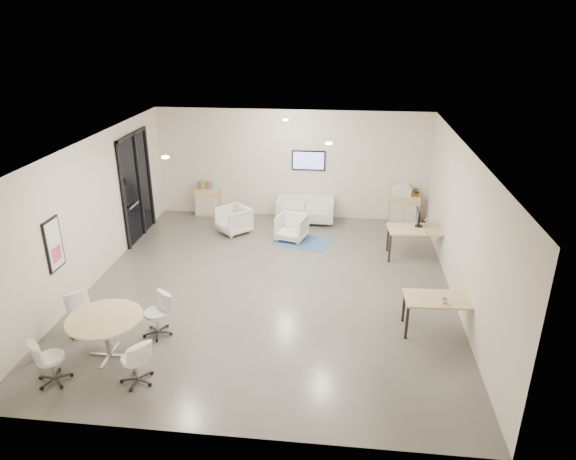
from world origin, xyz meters
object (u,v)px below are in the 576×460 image
(armchair_left, at_px, (234,219))
(round_table, at_px, (105,322))
(sideboard_right, at_px, (404,209))
(sideboard_left, at_px, (208,202))
(loveseat, at_px, (305,210))
(armchair_right, at_px, (292,226))
(desk_front, at_px, (442,302))
(desk_rear, at_px, (419,232))

(armchair_left, distance_m, round_table, 5.96)
(sideboard_right, relative_size, armchair_left, 1.03)
(armchair_left, xyz_separation_m, round_table, (-1.02, -5.86, 0.30))
(sideboard_left, relative_size, loveseat, 0.50)
(sideboard_right, height_order, armchair_left, sideboard_right)
(loveseat, xyz_separation_m, armchair_left, (-1.92, -1.08, 0.07))
(loveseat, bearing_deg, armchair_right, -100.45)
(armchair_left, distance_m, armchair_right, 1.69)
(desk_front, distance_m, round_table, 6.13)
(sideboard_left, bearing_deg, desk_rear, -21.84)
(armchair_right, distance_m, desk_rear, 3.36)
(round_table, bearing_deg, desk_front, 13.66)
(desk_front, height_order, round_table, round_table)
(sideboard_left, distance_m, sideboard_right, 5.86)
(sideboard_right, xyz_separation_m, round_table, (-5.81, -7.13, 0.29))
(loveseat, xyz_separation_m, desk_front, (3.02, -5.49, 0.32))
(sideboard_right, relative_size, desk_front, 0.59)
(sideboard_right, height_order, loveseat, sideboard_right)
(sideboard_right, bearing_deg, round_table, -129.16)
(armchair_left, bearing_deg, round_table, -54.39)
(loveseat, distance_m, round_table, 7.54)
(sideboard_right, xyz_separation_m, armchair_left, (-4.79, -1.27, -0.01))
(sideboard_right, xyz_separation_m, desk_rear, (0.12, -2.39, 0.30))
(desk_front, bearing_deg, loveseat, 115.98)
(sideboard_left, xyz_separation_m, round_table, (0.05, -7.14, 0.30))
(armchair_right, distance_m, desk_front, 5.26)
(sideboard_right, height_order, round_table, sideboard_right)
(armchair_left, relative_size, desk_rear, 0.51)
(desk_rear, bearing_deg, armchair_right, 160.28)
(sideboard_left, height_order, loveseat, sideboard_left)
(sideboard_left, distance_m, armchair_right, 3.16)
(desk_rear, bearing_deg, sideboard_right, 87.07)
(sideboard_right, distance_m, armchair_left, 4.95)
(sideboard_left, bearing_deg, round_table, -89.57)
(sideboard_left, bearing_deg, loveseat, -3.86)
(loveseat, relative_size, round_table, 1.27)
(loveseat, distance_m, desk_front, 6.27)
(round_table, bearing_deg, sideboard_left, 90.43)
(loveseat, height_order, desk_rear, desk_rear)
(sideboard_right, bearing_deg, sideboard_left, 179.90)
(sideboard_left, relative_size, round_table, 0.64)
(armchair_left, height_order, desk_front, armchair_left)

